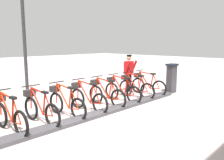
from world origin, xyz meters
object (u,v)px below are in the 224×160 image
(payment_kiosk, at_px, (171,78))
(bike_docked_7, at_px, (9,115))
(worker_near_rack, at_px, (129,72))
(bike_docked_1, at_px, (135,87))
(bike_docked_4, at_px, (87,98))
(bike_docked_6, at_px, (40,108))
(bike_docked_0, at_px, (147,84))
(bike_docked_2, at_px, (121,90))
(lamp_post, at_px, (24,27))
(bike_docked_5, at_px, (65,103))
(bike_docked_3, at_px, (105,94))

(payment_kiosk, relative_size, bike_docked_7, 0.74)
(bike_docked_7, xyz_separation_m, worker_near_rack, (0.85, -5.64, 0.48))
(payment_kiosk, relative_size, bike_docked_1, 0.74)
(bike_docked_4, bearing_deg, bike_docked_6, 90.00)
(bike_docked_0, bearing_deg, bike_docked_7, 90.00)
(payment_kiosk, relative_size, bike_docked_2, 0.74)
(bike_docked_4, bearing_deg, bike_docked_2, -90.00)
(lamp_post, bearing_deg, bike_docked_7, 145.49)
(bike_docked_5, bearing_deg, bike_docked_4, -90.00)
(worker_near_rack, height_order, lamp_post, lamp_post)
(bike_docked_3, bearing_deg, bike_docked_0, -90.00)
(bike_docked_5, bearing_deg, bike_docked_1, -90.00)
(bike_docked_4, bearing_deg, payment_kiosk, -97.48)
(bike_docked_5, bearing_deg, payment_kiosk, -96.29)
(payment_kiosk, distance_m, lamp_post, 6.32)
(bike_docked_2, xyz_separation_m, bike_docked_6, (0.00, 3.32, 0.00))
(bike_docked_4, height_order, worker_near_rack, worker_near_rack)
(bike_docked_5, height_order, bike_docked_7, same)
(bike_docked_4, height_order, bike_docked_7, same)
(bike_docked_5, relative_size, lamp_post, 0.41)
(bike_docked_0, bearing_deg, lamp_post, 58.45)
(lamp_post, bearing_deg, bike_docked_5, 178.52)
(bike_docked_5, bearing_deg, bike_docked_6, 90.00)
(bike_docked_4, distance_m, bike_docked_7, 2.49)
(payment_kiosk, relative_size, worker_near_rack, 0.77)
(bike_docked_1, height_order, bike_docked_3, same)
(bike_docked_2, distance_m, bike_docked_4, 1.66)
(payment_kiosk, relative_size, bike_docked_0, 0.74)
(payment_kiosk, distance_m, bike_docked_0, 1.20)
(bike_docked_3, relative_size, lamp_post, 0.41)
(bike_docked_2, bearing_deg, bike_docked_0, -90.00)
(bike_docked_2, bearing_deg, bike_docked_1, -90.00)
(bike_docked_0, distance_m, bike_docked_5, 4.15)
(bike_docked_1, distance_m, bike_docked_2, 0.83)
(bike_docked_4, relative_size, bike_docked_6, 1.00)
(bike_docked_2, height_order, bike_docked_4, same)
(bike_docked_6, bearing_deg, bike_docked_5, -90.00)
(bike_docked_1, bearing_deg, bike_docked_4, 90.00)
(bike_docked_1, bearing_deg, payment_kiosk, -107.07)
(bike_docked_1, xyz_separation_m, bike_docked_5, (0.00, 3.32, 0.00))
(bike_docked_0, height_order, bike_docked_4, same)
(bike_docked_5, height_order, bike_docked_6, same)
(worker_near_rack, bearing_deg, bike_docked_3, 110.25)
(bike_docked_0, relative_size, bike_docked_2, 1.00)
(payment_kiosk, bearing_deg, bike_docked_7, 85.23)
(bike_docked_6, relative_size, lamp_post, 0.41)
(bike_docked_3, height_order, worker_near_rack, worker_near_rack)
(bike_docked_7, relative_size, lamp_post, 0.41)
(bike_docked_5, relative_size, worker_near_rack, 1.04)
(bike_docked_2, bearing_deg, bike_docked_3, 90.00)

